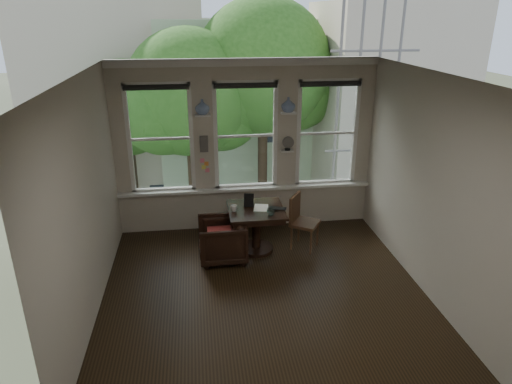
{
  "coord_description": "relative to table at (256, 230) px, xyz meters",
  "views": [
    {
      "loc": [
        -0.85,
        -5.42,
        3.7
      ],
      "look_at": [
        0.0,
        0.9,
        1.18
      ],
      "focal_mm": 32.0,
      "sensor_mm": 36.0,
      "label": 1
    }
  ],
  "objects": [
    {
      "name": "vase_left",
      "position": [
        -0.78,
        0.91,
        1.86
      ],
      "size": [
        0.24,
        0.24,
        0.25
      ],
      "primitive_type": "imported",
      "color": "silver",
      "rests_on": "shelf_left"
    },
    {
      "name": "mug",
      "position": [
        -0.36,
        -0.05,
        0.42
      ],
      "size": [
        0.11,
        0.11,
        0.1
      ],
      "primitive_type": "imported",
      "rotation": [
        0.0,
        0.0,
        -0.07
      ],
      "color": "white",
      "rests_on": "table"
    },
    {
      "name": "window_right",
      "position": [
        1.4,
        1.01,
        1.32
      ],
      "size": [
        1.1,
        0.12,
        1.9
      ],
      "primitive_type": null,
      "color": "white",
      "rests_on": "ground"
    },
    {
      "name": "intercom",
      "position": [
        -0.78,
        0.94,
        1.23
      ],
      "size": [
        0.14,
        0.06,
        0.28
      ],
      "primitive_type": "cube",
      "color": "#59544F",
      "rests_on": "ground"
    },
    {
      "name": "wall_back",
      "position": [
        -0.05,
        1.01,
        1.12
      ],
      "size": [
        4.5,
        0.0,
        4.5
      ],
      "primitive_type": "plane",
      "rotation": [
        1.57,
        0.0,
        0.0
      ],
      "color": "#BAB19F",
      "rests_on": "ground"
    },
    {
      "name": "tablet",
      "position": [
        -0.11,
        0.11,
        0.48
      ],
      "size": [
        0.17,
        0.11,
        0.22
      ],
      "primitive_type": "cube",
      "rotation": [
        -0.26,
        0.0,
        -0.21
      ],
      "color": "black",
      "rests_on": "table"
    },
    {
      "name": "sticky_notes",
      "position": [
        -0.78,
        0.95,
        0.88
      ],
      "size": [
        0.16,
        0.01,
        0.24
      ],
      "primitive_type": null,
      "color": "pink",
      "rests_on": "ground"
    },
    {
      "name": "table",
      "position": [
        0.0,
        0.0,
        0.0
      ],
      "size": [
        0.9,
        0.9,
        0.75
      ],
      "primitive_type": null,
      "color": "black",
      "rests_on": "ground"
    },
    {
      "name": "desk_fan",
      "position": [
        0.67,
        0.89,
        1.16
      ],
      "size": [
        0.2,
        0.2,
        0.24
      ],
      "primitive_type": null,
      "color": "#59544F",
      "rests_on": "ground"
    },
    {
      "name": "wall_right",
      "position": [
        2.2,
        -1.24,
        1.12
      ],
      "size": [
        0.0,
        4.5,
        4.5
      ],
      "primitive_type": "plane",
      "rotation": [
        1.57,
        0.0,
        -1.57
      ],
      "color": "#BAB19F",
      "rests_on": "ground"
    },
    {
      "name": "papers",
      "position": [
        0.08,
        0.03,
        0.38
      ],
      "size": [
        0.28,
        0.34,
        0.0
      ],
      "primitive_type": "cube",
      "rotation": [
        0.0,
        0.0,
        -0.21
      ],
      "color": "silver",
      "rests_on": "table"
    },
    {
      "name": "vase_right",
      "position": [
        0.67,
        0.91,
        1.86
      ],
      "size": [
        0.24,
        0.24,
        0.25
      ],
      "primitive_type": "imported",
      "color": "silver",
      "rests_on": "shelf_right"
    },
    {
      "name": "window_center",
      "position": [
        -0.05,
        1.01,
        1.32
      ],
      "size": [
        1.1,
        0.12,
        1.9
      ],
      "primitive_type": null,
      "color": "white",
      "rests_on": "ground"
    },
    {
      "name": "wall_left",
      "position": [
        -2.3,
        -1.24,
        1.12
      ],
      "size": [
        0.0,
        4.5,
        4.5
      ],
      "primitive_type": "plane",
      "rotation": [
        1.57,
        0.0,
        1.57
      ],
      "color": "#BAB19F",
      "rests_on": "ground"
    },
    {
      "name": "shelf_right",
      "position": [
        0.67,
        0.91,
        1.73
      ],
      "size": [
        0.26,
        0.16,
        0.03
      ],
      "primitive_type": "cube",
      "color": "white",
      "rests_on": "ground"
    },
    {
      "name": "laptop",
      "position": [
        0.31,
        -0.11,
        0.39
      ],
      "size": [
        0.34,
        0.27,
        0.02
      ],
      "primitive_type": "imported",
      "rotation": [
        0.0,
        0.0,
        -0.28
      ],
      "color": "black",
      "rests_on": "table"
    },
    {
      "name": "cushion_red",
      "position": [
        -0.58,
        -0.22,
        0.08
      ],
      "size": [
        0.45,
        0.45,
        0.06
      ],
      "primitive_type": "cube",
      "color": "maroon",
      "rests_on": "armchair_left"
    },
    {
      "name": "window_left",
      "position": [
        -1.5,
        1.01,
        1.32
      ],
      "size": [
        1.1,
        0.12,
        1.9
      ],
      "primitive_type": null,
      "color": "white",
      "rests_on": "ground"
    },
    {
      "name": "drinking_glass",
      "position": [
        0.19,
        -0.28,
        0.43
      ],
      "size": [
        0.17,
        0.17,
        0.1
      ],
      "primitive_type": "imported",
      "rotation": [
        0.0,
        0.0,
        -0.33
      ],
      "color": "white",
      "rests_on": "table"
    },
    {
      "name": "armchair_left",
      "position": [
        -0.58,
        -0.22,
        -0.03
      ],
      "size": [
        0.76,
        0.74,
        0.68
      ],
      "primitive_type": "imported",
      "rotation": [
        0.0,
        0.0,
        -1.55
      ],
      "color": "black",
      "rests_on": "ground"
    },
    {
      "name": "ceiling",
      "position": [
        -0.05,
        -1.24,
        2.62
      ],
      "size": [
        4.5,
        4.5,
        0.0
      ],
      "primitive_type": "plane",
      "rotation": [
        3.14,
        0.0,
        0.0
      ],
      "color": "silver",
      "rests_on": "ground"
    },
    {
      "name": "side_chair_right",
      "position": [
        0.81,
        -0.02,
        0.09
      ],
      "size": [
        0.58,
        0.58,
        0.92
      ],
      "primitive_type": null,
      "rotation": [
        0.0,
        0.0,
        0.99
      ],
      "color": "#442C18",
      "rests_on": "ground"
    },
    {
      "name": "shelf_left",
      "position": [
        -0.78,
        0.91,
        1.73
      ],
      "size": [
        0.26,
        0.16,
        0.03
      ],
      "primitive_type": "cube",
      "color": "white",
      "rests_on": "ground"
    },
    {
      "name": "ground",
      "position": [
        -0.05,
        -1.24,
        -0.38
      ],
      "size": [
        4.5,
        4.5,
        0.0
      ],
      "primitive_type": "plane",
      "color": "black",
      "rests_on": "ground"
    },
    {
      "name": "wall_front",
      "position": [
        -0.05,
        -3.49,
        1.12
      ],
      "size": [
        4.5,
        0.0,
        4.5
      ],
      "primitive_type": "plane",
      "rotation": [
        -1.57,
        0.0,
        0.0
      ],
      "color": "#BAB19F",
      "rests_on": "ground"
    }
  ]
}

